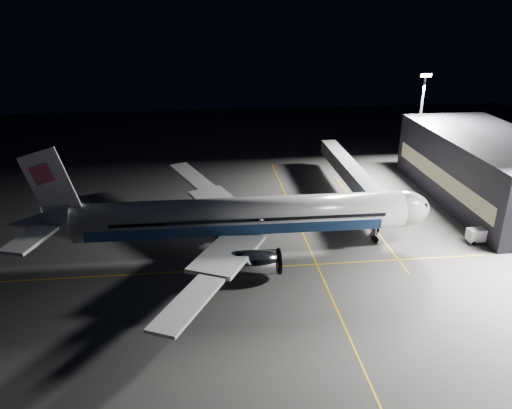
{
  "coord_description": "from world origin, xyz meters",
  "views": [
    {
      "loc": [
        -5.28,
        -66.41,
        35.09
      ],
      "look_at": [
        2.3,
        2.51,
        6.0
      ],
      "focal_mm": 35.0,
      "sensor_mm": 36.0,
      "label": 1
    }
  ],
  "objects_px": {
    "floodlight_mast_north": "(421,114)",
    "safety_cone_c": "(259,226)",
    "safety_cone_b": "(248,228)",
    "baggage_tug": "(198,199)",
    "safety_cone_a": "(211,222)",
    "airliner": "(235,217)",
    "jet_bridge": "(353,175)",
    "service_truck": "(481,235)"
  },
  "relations": [
    {
      "from": "floodlight_mast_north",
      "to": "baggage_tug",
      "type": "bearing_deg",
      "value": -164.34
    },
    {
      "from": "airliner",
      "to": "jet_bridge",
      "type": "relative_size",
      "value": 1.79
    },
    {
      "from": "service_truck",
      "to": "safety_cone_c",
      "type": "distance_m",
      "value": 34.39
    },
    {
      "from": "safety_cone_c",
      "to": "safety_cone_a",
      "type": "bearing_deg",
      "value": 162.07
    },
    {
      "from": "floodlight_mast_north",
      "to": "jet_bridge",
      "type": "bearing_deg",
      "value": -142.26
    },
    {
      "from": "safety_cone_b",
      "to": "service_truck",
      "type": "bearing_deg",
      "value": -13.41
    },
    {
      "from": "safety_cone_c",
      "to": "safety_cone_b",
      "type": "bearing_deg",
      "value": -169.18
    },
    {
      "from": "jet_bridge",
      "to": "safety_cone_a",
      "type": "bearing_deg",
      "value": -161.64
    },
    {
      "from": "airliner",
      "to": "safety_cone_c",
      "type": "xyz_separation_m",
      "value": [
        4.39,
        6.75,
        -4.84
      ]
    },
    {
      "from": "airliner",
      "to": "safety_cone_a",
      "type": "relative_size",
      "value": 99.82
    },
    {
      "from": "baggage_tug",
      "to": "safety_cone_c",
      "type": "distance_m",
      "value": 15.68
    },
    {
      "from": "airliner",
      "to": "baggage_tug",
      "type": "bearing_deg",
      "value": 106.07
    },
    {
      "from": "safety_cone_b",
      "to": "safety_cone_a",
      "type": "bearing_deg",
      "value": 154.22
    },
    {
      "from": "baggage_tug",
      "to": "safety_cone_a",
      "type": "bearing_deg",
      "value": -69.37
    },
    {
      "from": "safety_cone_a",
      "to": "safety_cone_b",
      "type": "distance_m",
      "value": 6.61
    },
    {
      "from": "baggage_tug",
      "to": "safety_cone_c",
      "type": "bearing_deg",
      "value": -42.46
    },
    {
      "from": "airliner",
      "to": "baggage_tug",
      "type": "xyz_separation_m",
      "value": [
        -5.46,
        18.94,
        -4.47
      ]
    },
    {
      "from": "safety_cone_b",
      "to": "safety_cone_c",
      "type": "relative_size",
      "value": 0.99
    },
    {
      "from": "service_truck",
      "to": "safety_cone_b",
      "type": "distance_m",
      "value": 36.09
    },
    {
      "from": "safety_cone_a",
      "to": "safety_cone_b",
      "type": "bearing_deg",
      "value": -25.78
    },
    {
      "from": "service_truck",
      "to": "baggage_tug",
      "type": "bearing_deg",
      "value": 150.35
    },
    {
      "from": "jet_bridge",
      "to": "safety_cone_b",
      "type": "xyz_separation_m",
      "value": [
        -20.53,
        -11.66,
        -4.27
      ]
    },
    {
      "from": "jet_bridge",
      "to": "safety_cone_b",
      "type": "relative_size",
      "value": 54.48
    },
    {
      "from": "safety_cone_a",
      "to": "safety_cone_c",
      "type": "distance_m",
      "value": 8.19
    },
    {
      "from": "airliner",
      "to": "baggage_tug",
      "type": "height_order",
      "value": "airliner"
    },
    {
      "from": "jet_bridge",
      "to": "safety_cone_a",
      "type": "xyz_separation_m",
      "value": [
        -26.48,
        -8.79,
        -4.27
      ]
    },
    {
      "from": "floodlight_mast_north",
      "to": "service_truck",
      "type": "height_order",
      "value": "floodlight_mast_north"
    },
    {
      "from": "floodlight_mast_north",
      "to": "safety_cone_c",
      "type": "distance_m",
      "value": 46.13
    },
    {
      "from": "jet_bridge",
      "to": "baggage_tug",
      "type": "xyz_separation_m",
      "value": [
        -28.53,
        0.89,
        -3.88
      ]
    },
    {
      "from": "service_truck",
      "to": "jet_bridge",
      "type": "bearing_deg",
      "value": 122.26
    },
    {
      "from": "baggage_tug",
      "to": "jet_bridge",
      "type": "bearing_deg",
      "value": 6.85
    },
    {
      "from": "jet_bridge",
      "to": "service_truck",
      "type": "distance_m",
      "value": 24.99
    },
    {
      "from": "jet_bridge",
      "to": "safety_cone_c",
      "type": "xyz_separation_m",
      "value": [
        -18.69,
        -11.31,
        -4.26
      ]
    },
    {
      "from": "airliner",
      "to": "safety_cone_b",
      "type": "distance_m",
      "value": 8.42
    },
    {
      "from": "airliner",
      "to": "jet_bridge",
      "type": "distance_m",
      "value": 29.31
    },
    {
      "from": "airliner",
      "to": "safety_cone_c",
      "type": "bearing_deg",
      "value": 56.95
    },
    {
      "from": "airliner",
      "to": "floodlight_mast_north",
      "type": "height_order",
      "value": "floodlight_mast_north"
    },
    {
      "from": "jet_bridge",
      "to": "safety_cone_c",
      "type": "distance_m",
      "value": 22.25
    },
    {
      "from": "jet_bridge",
      "to": "floodlight_mast_north",
      "type": "xyz_separation_m",
      "value": [
        18.0,
        13.93,
        7.79
      ]
    },
    {
      "from": "safety_cone_a",
      "to": "airliner",
      "type": "bearing_deg",
      "value": -69.86
    },
    {
      "from": "baggage_tug",
      "to": "safety_cone_c",
      "type": "height_order",
      "value": "baggage_tug"
    },
    {
      "from": "service_truck",
      "to": "safety_cone_b",
      "type": "bearing_deg",
      "value": 162.83
    }
  ]
}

